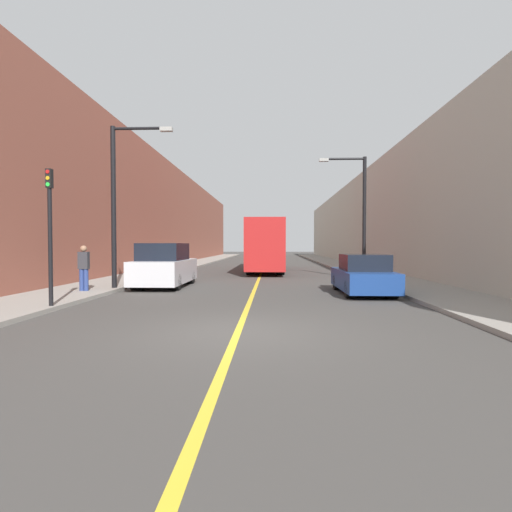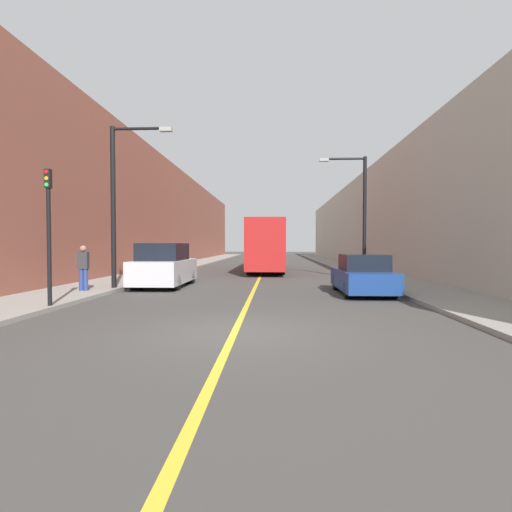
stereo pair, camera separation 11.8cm
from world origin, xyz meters
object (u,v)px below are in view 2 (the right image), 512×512
object	(u,v)px
parked_suv_left	(164,267)
street_lamp_left	(119,195)
street_lamp_right	(360,208)
car_right_near	(363,276)
pedestrian	(83,267)
traffic_light	(49,231)
bus	(267,245)

from	to	relation	value
parked_suv_left	street_lamp_left	size ratio (longest dim) A/B	0.71
street_lamp_left	street_lamp_right	world-z (taller)	street_lamp_left
car_right_near	pedestrian	size ratio (longest dim) A/B	2.46
street_lamp_left	traffic_light	distance (m)	5.15
bus	street_lamp_right	bearing A→B (deg)	-53.80
street_lamp_left	street_lamp_right	bearing A→B (deg)	28.07
traffic_light	pedestrian	xyz separation A→B (m)	(-0.84, 3.75, -1.25)
street_lamp_left	parked_suv_left	bearing A→B (deg)	49.96
car_right_near	pedestrian	bearing A→B (deg)	-177.21
parked_suv_left	street_lamp_left	bearing A→B (deg)	-130.04
bus	pedestrian	bearing A→B (deg)	-115.73
street_lamp_left	car_right_near	bearing A→B (deg)	-3.49
car_right_near	street_lamp_left	world-z (taller)	street_lamp_left
parked_suv_left	street_lamp_right	xyz separation A→B (m)	(9.62, 4.21, 3.01)
pedestrian	street_lamp_left	bearing A→B (deg)	48.76
parked_suv_left	street_lamp_right	size ratio (longest dim) A/B	0.71
parked_suv_left	street_lamp_left	xyz separation A→B (m)	(-1.40, -1.66, 3.04)
car_right_near	traffic_light	bearing A→B (deg)	-156.67
car_right_near	street_lamp_left	size ratio (longest dim) A/B	0.65
car_right_near	street_lamp_right	world-z (taller)	street_lamp_right
parked_suv_left	car_right_near	bearing A→B (deg)	-15.09
pedestrian	bus	bearing A→B (deg)	64.27
bus	traffic_light	size ratio (longest dim) A/B	3.14
traffic_light	bus	bearing A→B (deg)	71.54
parked_suv_left	street_lamp_right	distance (m)	10.92
street_lamp_right	car_right_near	bearing A→B (deg)	-100.92
bus	traffic_light	distance (m)	18.83
pedestrian	street_lamp_right	bearing A→B (deg)	30.24
car_right_near	street_lamp_right	size ratio (longest dim) A/B	0.65
parked_suv_left	car_right_near	size ratio (longest dim) A/B	1.09
traffic_light	street_lamp_right	bearing A→B (deg)	43.91
bus	pedestrian	xyz separation A→B (m)	(-6.80, -14.10, -0.85)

